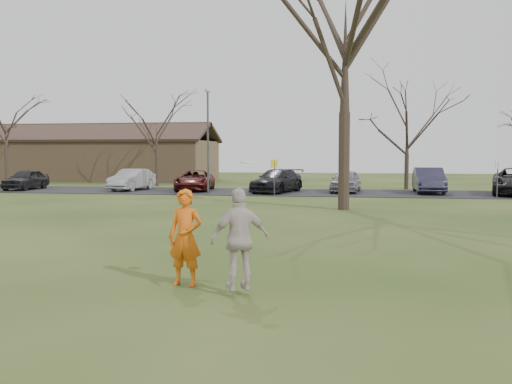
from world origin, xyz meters
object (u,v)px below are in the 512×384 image
at_px(lamp_post, 208,127).
at_px(big_tree, 345,46).
at_px(car_0, 26,179).
at_px(player_defender, 185,237).
at_px(building, 100,159).
at_px(car_3, 277,181).
at_px(catching_play, 240,239).
at_px(car_4, 346,181).
at_px(car_1, 132,180).
at_px(car_5, 429,180).
at_px(car_2, 195,180).

relative_size(lamp_post, big_tree, 0.45).
bearing_deg(car_0, big_tree, -26.13).
height_order(player_defender, car_0, player_defender).
distance_m(building, lamp_post, 20.99).
xyz_separation_m(car_3, catching_play, (2.64, -24.92, 0.24)).
xyz_separation_m(building, big_tree, (22.00, -23.00, 5.07)).
height_order(car_4, big_tree, big_tree).
height_order(car_1, building, building).
bearing_deg(car_3, lamp_post, -134.49).
bearing_deg(player_defender, car_4, 91.12).
bearing_deg(car_5, car_4, -177.31).
height_order(car_4, catching_play, catching_play).
bearing_deg(car_1, building, 128.47).
distance_m(player_defender, catching_play, 1.31).
xyz_separation_m(car_2, car_4, (9.61, 0.12, 0.04)).
distance_m(catching_play, lamp_post, 23.84).
bearing_deg(car_2, car_0, 176.45).
bearing_deg(car_1, player_defender, -59.76).
bearing_deg(building, catching_play, -61.88).
height_order(car_1, car_5, car_5).
bearing_deg(player_defender, lamp_post, 110.69).
xyz_separation_m(car_0, catching_play, (19.40, -24.72, 0.28)).
distance_m(car_4, building, 25.35).
xyz_separation_m(car_1, big_tree, (13.78, -10.04, 6.27)).
xyz_separation_m(car_3, big_tree, (4.20, -9.66, 6.25)).
relative_size(catching_play, lamp_post, 0.35).
relative_size(building, lamp_post, 3.29).
height_order(catching_play, building, building).
bearing_deg(player_defender, car_2, 112.72).
distance_m(player_defender, car_0, 30.25).
relative_size(car_2, car_5, 1.01).
relative_size(player_defender, catching_play, 0.81).
xyz_separation_m(player_defender, car_2, (-6.91, 24.98, -0.21)).
bearing_deg(building, car_1, -57.62).
bearing_deg(catching_play, lamp_post, 105.82).
bearing_deg(car_5, car_3, -173.10).
xyz_separation_m(catching_play, building, (-20.45, 38.25, 0.94)).
bearing_deg(car_1, car_0, -169.32).
bearing_deg(car_1, car_3, 3.82).
height_order(car_0, car_4, car_4).
relative_size(car_1, car_5, 0.90).
distance_m(car_1, catching_play, 28.10).
bearing_deg(car_1, car_2, 9.95).
bearing_deg(player_defender, car_3, 100.76).
relative_size(car_2, car_4, 1.16).
bearing_deg(building, car_4, -29.72).
height_order(car_1, catching_play, catching_play).
xyz_separation_m(car_0, car_1, (7.17, 0.58, 0.01)).
distance_m(car_3, lamp_post, 5.43).
relative_size(car_4, building, 0.20).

